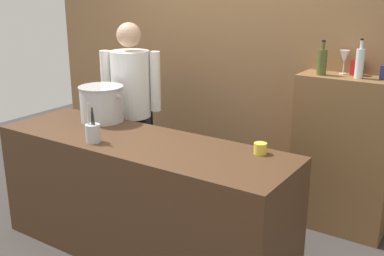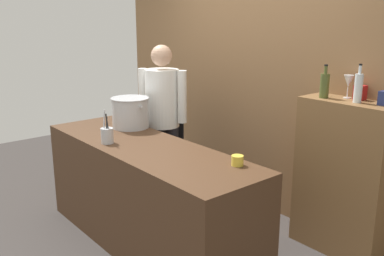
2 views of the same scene
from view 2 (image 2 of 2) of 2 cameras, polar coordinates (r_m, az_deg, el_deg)
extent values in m
plane|color=#383330|center=(3.89, -5.86, -15.07)|extent=(8.00, 8.00, 0.00)
cube|color=olive|center=(4.33, 9.30, 8.84)|extent=(4.40, 0.10, 3.00)
cube|color=#472D1C|center=(3.69, -6.04, -8.99)|extent=(2.28, 0.70, 0.90)
cube|color=brown|center=(3.73, 19.50, -6.33)|extent=(0.76, 0.32, 1.29)
cylinder|color=black|center=(4.46, -2.69, -5.09)|extent=(0.14, 0.14, 0.84)
cylinder|color=black|center=(4.54, -4.96, -4.74)|extent=(0.14, 0.14, 0.84)
cylinder|color=white|center=(4.31, -3.99, 4.01)|extent=(0.34, 0.34, 0.58)
cube|color=black|center=(4.52, -2.89, 1.41)|extent=(0.28, 0.15, 0.52)
cylinder|color=white|center=(4.21, -1.34, 4.18)|extent=(0.09, 0.09, 0.52)
cylinder|color=white|center=(4.41, -6.55, 4.57)|extent=(0.09, 0.09, 0.52)
sphere|color=tan|center=(4.26, -4.10, 9.64)|extent=(0.21, 0.21, 0.21)
cylinder|color=#B7BABF|center=(4.09, -8.23, 1.99)|extent=(0.35, 0.35, 0.28)
cylinder|color=#B7BABF|center=(4.06, -8.31, 3.96)|extent=(0.36, 0.36, 0.01)
cube|color=#B7BABF|center=(4.23, -9.64, 3.60)|extent=(0.04, 0.02, 0.02)
cube|color=#B7BABF|center=(3.91, -6.81, 2.80)|extent=(0.04, 0.02, 0.02)
cylinder|color=#B7BABF|center=(3.62, -11.26, -1.02)|extent=(0.10, 0.10, 0.13)
cylinder|color=#262626|center=(3.60, -11.33, -0.15)|extent=(0.03, 0.03, 0.20)
cylinder|color=#262626|center=(3.59, -11.18, 0.08)|extent=(0.02, 0.04, 0.24)
cylinder|color=#B7BABF|center=(3.61, -11.67, 0.34)|extent=(0.02, 0.04, 0.26)
cylinder|color=yellow|center=(3.05, 6.09, -4.33)|extent=(0.09, 0.09, 0.07)
cylinder|color=#475123|center=(3.61, 17.29, 5.41)|extent=(0.07, 0.07, 0.20)
cylinder|color=#475123|center=(3.59, 17.44, 7.43)|extent=(0.03, 0.03, 0.06)
cylinder|color=black|center=(3.59, 17.49, 8.01)|extent=(0.03, 0.03, 0.01)
cylinder|color=silver|center=(3.49, 21.33, 4.96)|extent=(0.06, 0.06, 0.22)
cylinder|color=silver|center=(3.47, 21.54, 7.26)|extent=(0.02, 0.02, 0.06)
cylinder|color=black|center=(3.46, 21.60, 7.88)|extent=(0.03, 0.03, 0.01)
cylinder|color=silver|center=(3.67, 20.00, 3.81)|extent=(0.06, 0.06, 0.01)
cylinder|color=silver|center=(3.66, 20.06, 4.49)|extent=(0.01, 0.01, 0.08)
cone|color=silver|center=(3.64, 20.18, 5.89)|extent=(0.08, 0.08, 0.10)
cube|color=red|center=(3.62, 21.53, 4.43)|extent=(0.08, 0.08, 0.12)
camera|label=1|loc=(0.95, -77.11, 5.72)|focal=43.75mm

